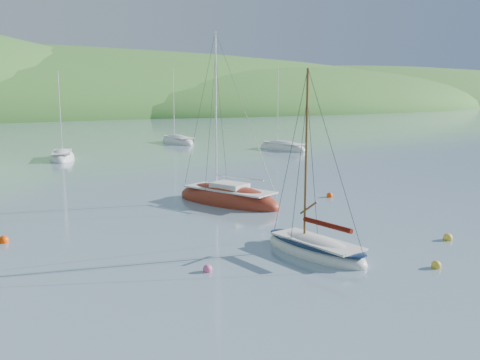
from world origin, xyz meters
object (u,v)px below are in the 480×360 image
daysailer_white (315,249)px  distant_sloop_b (178,142)px  sloop_red (228,200)px  distant_sloop_d (282,148)px  distant_sloop_a (62,158)px

daysailer_white → distant_sloop_b: 54.32m
daysailer_white → distant_sloop_b: (14.18, 52.43, -0.02)m
distant_sloop_b → sloop_red: bearing=-111.9°
daysailer_white → distant_sloop_d: distant_sloop_d is taller
sloop_red → distant_sloop_d: size_ratio=1.12×
distant_sloop_b → distant_sloop_a: bearing=-154.1°
distant_sloop_a → distant_sloop_d: 27.17m
distant_sloop_b → daysailer_white: bearing=-109.7°
daysailer_white → distant_sloop_a: size_ratio=0.88×
distant_sloop_b → distant_sloop_d: bearing=-63.4°
distant_sloop_a → daysailer_white: bearing=-71.5°
daysailer_white → distant_sloop_b: size_ratio=0.80×
daysailer_white → distant_sloop_d: size_ratio=0.84×
daysailer_white → sloop_red: bearing=73.4°
distant_sloop_a → distant_sloop_b: distant_sloop_b is taller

